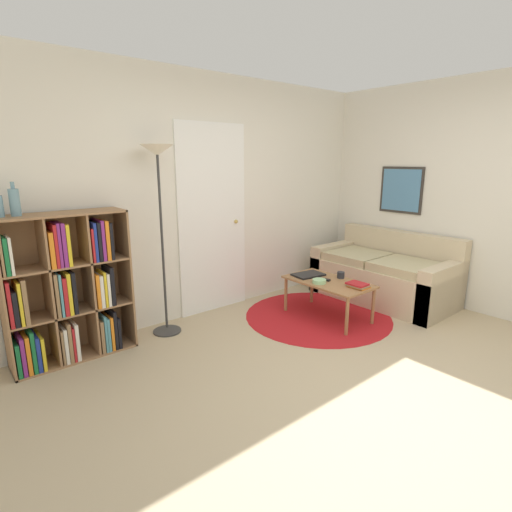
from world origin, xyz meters
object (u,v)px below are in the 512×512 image
at_px(bookshelf, 67,292).
at_px(bowl, 319,281).
at_px(coffee_table, 328,285).
at_px(bottle_middle, 15,202).
at_px(cup, 341,275).
at_px(floor_lamp, 159,178).
at_px(laptop, 308,275).
at_px(couch, 386,276).

bearing_deg(bookshelf, bowl, -19.81).
height_order(coffee_table, bottle_middle, bottle_middle).
height_order(bookshelf, bottle_middle, bottle_middle).
bearing_deg(cup, floor_lamp, 155.04).
bearing_deg(cup, coffee_table, 174.00).
bearing_deg(bookshelf, laptop, -12.92).
distance_m(coffee_table, bottle_middle, 3.03).
bearing_deg(bottle_middle, laptop, -11.90).
relative_size(floor_lamp, cup, 22.64).
bearing_deg(bookshelf, coffee_table, -18.97).
relative_size(bookshelf, floor_lamp, 0.70).
height_order(floor_lamp, bottle_middle, floor_lamp).
bearing_deg(cup, bottle_middle, 163.31).
height_order(floor_lamp, cup, floor_lamp).
xyz_separation_m(bookshelf, bottle_middle, (-0.29, 0.02, 0.79)).
distance_m(couch, bowl, 1.19).
bearing_deg(laptop, floor_lamp, 161.75).
bearing_deg(couch, coffee_table, 177.09).
relative_size(floor_lamp, couch, 1.12).
relative_size(bookshelf, bowl, 8.68).
distance_m(bookshelf, floor_lamp, 1.29).
bearing_deg(floor_lamp, laptop, -18.25).
height_order(coffee_table, bowl, bowl).
xyz_separation_m(bowl, bottle_middle, (-2.59, 0.84, 0.95)).
bearing_deg(laptop, bookshelf, 167.08).
bearing_deg(floor_lamp, coffee_table, -26.95).
height_order(floor_lamp, couch, floor_lamp).
xyz_separation_m(floor_lamp, bowl, (1.41, -0.78, -1.10)).
bearing_deg(couch, floor_lamp, 162.02).
bearing_deg(bowl, laptop, 65.69).
bearing_deg(laptop, bowl, -114.31).
relative_size(bookshelf, bottle_middle, 4.93).
distance_m(bookshelf, bottle_middle, 0.84).
bearing_deg(laptop, couch, -17.59).
distance_m(bookshelf, coffee_table, 2.59).
xyz_separation_m(laptop, cup, (0.20, -0.30, 0.03)).
height_order(laptop, bowl, bowl).
relative_size(bowl, cup, 1.82).
xyz_separation_m(bookshelf, coffee_table, (2.44, -0.84, -0.23)).
relative_size(cup, bottle_middle, 0.31).
xyz_separation_m(floor_lamp, laptop, (1.53, -0.51, -1.11)).
bearing_deg(bowl, cup, -5.23).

